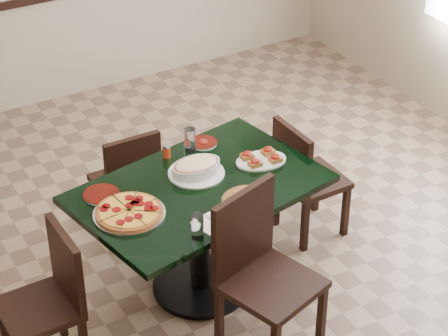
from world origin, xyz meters
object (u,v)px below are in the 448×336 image
chair_near (259,266)px  bruschetta_platter (261,158)px  chair_left (51,295)px  pepperoni_pizza (129,212)px  main_table (199,212)px  chair_far (129,180)px  chair_right (303,175)px  lasagna_casserole (196,167)px  bread_basket (240,198)px

chair_near → bruschetta_platter: 0.75m
chair_left → pepperoni_pizza: 0.59m
main_table → chair_far: chair_far is taller
pepperoni_pizza → bruschetta_platter: (0.89, 0.10, 0.01)m
chair_far → pepperoni_pizza: size_ratio=2.02×
main_table → chair_right: (0.84, 0.16, -0.11)m
pepperoni_pizza → lasagna_casserole: bearing=18.9°
main_table → lasagna_casserole: size_ratio=4.62×
main_table → bruschetta_platter: 0.49m
main_table → pepperoni_pizza: bearing=176.4°
chair_far → pepperoni_pizza: chair_far is taller
chair_right → chair_left: bearing=98.2°
pepperoni_pizza → chair_left: bearing=-171.0°
bread_basket → bruschetta_platter: (0.33, 0.31, -0.02)m
chair_right → pepperoni_pizza: size_ratio=2.10×
chair_far → chair_near: bearing=98.7°
chair_right → lasagna_casserole: 0.86m
chair_right → bruschetta_platter: size_ratio=2.44×
chair_left → chair_far: bearing=134.2°
main_table → bread_basket: 0.37m
main_table → bruschetta_platter: bearing=-5.4°
chair_near → chair_far: bearing=81.3°
chair_near → bruschetta_platter: (0.39, 0.61, 0.22)m
chair_right → chair_left: (-1.80, -0.30, 0.01)m
chair_far → bread_basket: 1.05m
chair_near → bruschetta_platter: size_ratio=2.89×
pepperoni_pizza → chair_right: bearing=9.5°
bruschetta_platter → main_table: bearing=-164.8°
chair_far → pepperoni_pizza: (-0.32, -0.75, 0.33)m
bruschetta_platter → chair_left: bearing=-162.9°
chair_near → chair_left: chair_near is taller
chair_right → lasagna_casserole: bearing=92.1°
main_table → chair_near: size_ratio=1.55×
bruschetta_platter → chair_near: bearing=-112.6°
chair_left → bruschetta_platter: (1.40, 0.18, 0.31)m
chair_far → chair_right: chair_right is taller
chair_far → lasagna_casserole: lasagna_casserole is taller
bread_basket → bruschetta_platter: bearing=26.0°
main_table → chair_near: bearing=-95.3°
main_table → chair_far: bearing=90.8°
chair_near → chair_right: (0.78, 0.73, -0.09)m
chair_right → bread_basket: size_ratio=2.98×
chair_near → chair_right: chair_near is taller
chair_far → lasagna_casserole: size_ratio=2.42×
chair_right → pepperoni_pizza: bearing=98.4°
main_table → bread_basket: bearing=-78.7°
chair_left → pepperoni_pizza: chair_left is taller
chair_left → lasagna_casserole: size_ratio=2.55×
chair_left → main_table: bearing=97.0°
bruschetta_platter → pepperoni_pizza: bearing=-163.9°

